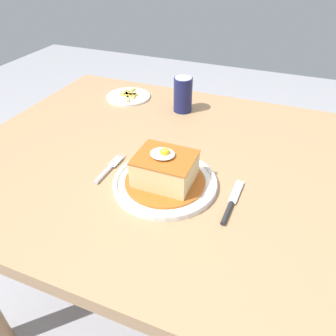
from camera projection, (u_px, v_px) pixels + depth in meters
name	position (u px, v px, depth m)	size (l,w,h in m)	color
ground_plane	(183.00, 303.00, 1.35)	(6.00, 6.00, 0.00)	#99999E
dining_table	(189.00, 187.00, 0.97)	(1.34, 0.95, 0.73)	#A87F56
main_plate	(165.00, 182.00, 0.82)	(0.27, 0.27, 0.02)	white
sandwich_meal	(165.00, 170.00, 0.80)	(0.21, 0.21, 0.10)	#B75B1E
fork	(107.00, 170.00, 0.87)	(0.02, 0.14, 0.01)	silver
knife	(230.00, 206.00, 0.75)	(0.02, 0.17, 0.01)	#262628
soda_can	(183.00, 95.00, 1.13)	(0.07, 0.07, 0.12)	#191E51
side_plate_fries	(128.00, 96.00, 1.26)	(0.17, 0.17, 0.02)	white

